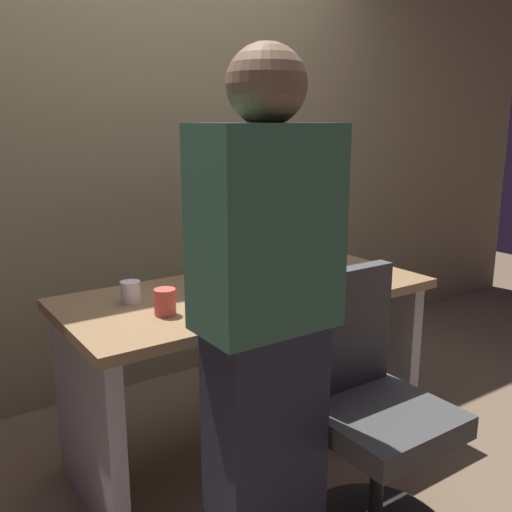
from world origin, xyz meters
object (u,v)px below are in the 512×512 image
Objects in this scene: office_chair at (368,420)px; mouse at (307,278)px; monitor at (242,223)px; book_stack at (312,255)px; cell_phone at (357,278)px; cup_near_keyboard at (165,302)px; cup_by_monitor at (131,292)px; keyboard at (249,292)px; person_at_desk at (266,329)px; desk at (249,338)px.

mouse is (0.21, 0.60, 0.34)m from office_chair.
monitor reaches higher than book_stack.
book_stack is 0.24m from cell_phone.
cup_near_keyboard is 1.15× the size of cup_by_monitor.
monitor is 0.58m from cup_by_monitor.
keyboard is 0.45m from book_stack.
keyboard is (-0.10, 0.60, 0.33)m from office_chair.
monitor is at bearing 136.78° from mouse.
office_chair reaches higher than mouse.
cup_by_monitor reaches higher than mouse.
cup_near_keyboard is at bearing -77.11° from cup_by_monitor.
cup_by_monitor is at bearing 176.79° from book_stack.
cup_near_keyboard is (-0.07, 0.53, -0.04)m from person_at_desk.
cup_near_keyboard is (-0.49, 0.56, 0.37)m from office_chair.
cell_phone is at bearing -2.79° from cup_near_keyboard.
book_stack is (0.75, 0.68, -0.01)m from person_at_desk.
person_at_desk is 1.01m from book_stack.
office_chair is at bearing -111.05° from cell_phone.
mouse reaches higher than keyboard.
desk is 1.65× the size of office_chair.
person_at_desk reaches higher than office_chair.
office_chair reaches higher than cup_near_keyboard.
cup_by_monitor is at bearing 102.89° from cup_near_keyboard.
mouse reaches higher than desk.
desk is 0.25m from keyboard.
keyboard is 0.47m from cup_by_monitor.
person_at_desk is 11.38× the size of cell_phone.
monitor is at bearing 25.98° from cup_near_keyboard.
keyboard is 0.31m from mouse.
keyboard is 0.39m from cup_near_keyboard.
keyboard is 4.42× the size of cup_near_keyboard.
desk is 0.55m from cell_phone.
monitor is 0.33m from keyboard.
desk is at bearing 166.74° from mouse.
desk is 0.67m from office_chair.
office_chair is 9.65× the size of cup_near_keyboard.
cell_phone is at bearing -33.71° from monitor.
desk is 0.80m from person_at_desk.
office_chair is at bearing -90.34° from monitor.
person_at_desk is 0.65m from keyboard.
monitor is 5.55× the size of cup_near_keyboard.
desk is 15.53× the size of mouse.
monitor is at bearing 166.14° from book_stack.
cell_phone is (0.43, -0.28, -0.25)m from monitor.
cup_near_keyboard is 0.92m from cell_phone.
cup_by_monitor is (-0.12, 0.73, -0.05)m from person_at_desk.
mouse is 0.18m from book_stack.
cup_near_keyboard is at bearing -166.40° from desk.
person_at_desk is 0.85m from mouse.
monitor is at bearing 61.34° from person_at_desk.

